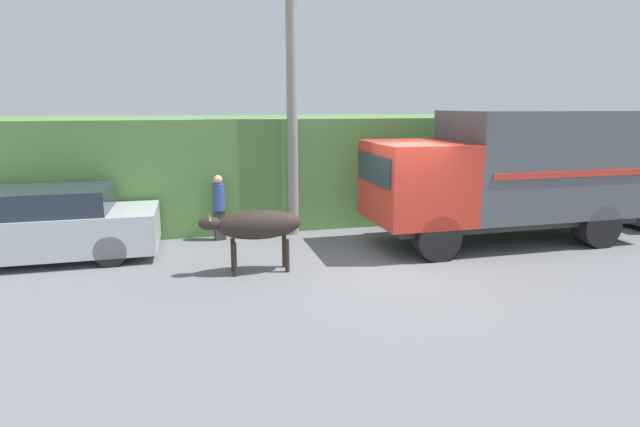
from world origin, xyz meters
The scene contains 7 objects.
ground_plane centered at (0.00, 0.00, 0.00)m, with size 60.00×60.00×0.00m, color slate.
hillside_embankment centered at (0.00, 5.97, 1.47)m, with size 32.00×5.30×2.94m.
cargo_truck centered at (3.48, 1.08, 1.74)m, with size 6.73×2.36×3.16m.
brown_cow centered at (-2.78, 0.32, 0.96)m, with size 2.02×0.59×1.28m.
parked_suv centered at (-7.16, 2.24, 0.76)m, with size 4.80×1.87×1.56m.
pedestrian_on_hill centered at (-3.38, 2.98, 0.90)m, with size 0.36×0.36×1.63m.
utility_pole centered at (-1.49, 3.12, 3.48)m, with size 0.90×0.27×6.76m.
Camera 1 is at (-3.97, -9.28, 3.30)m, focal length 28.00 mm.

